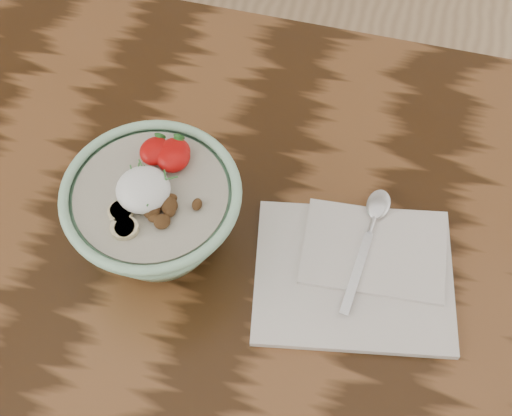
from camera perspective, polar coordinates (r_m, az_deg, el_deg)
The scene contains 4 objects.
table at distance 94.83cm, azimuth -1.97°, elevation -8.32°, with size 160.00×90.00×75.00cm.
breakfast_bowl at distance 83.62cm, azimuth -8.07°, elevation -0.33°, with size 20.48×20.48×13.88cm.
napkin at distance 87.16cm, azimuth 8.16°, elevation -4.96°, with size 26.72×23.05×1.46cm.
spoon at distance 89.36cm, azimuth 9.36°, elevation -1.01°, with size 3.81×18.12×0.94cm.
Camera 1 is at (12.29, -35.45, 152.80)cm, focal length 50.00 mm.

